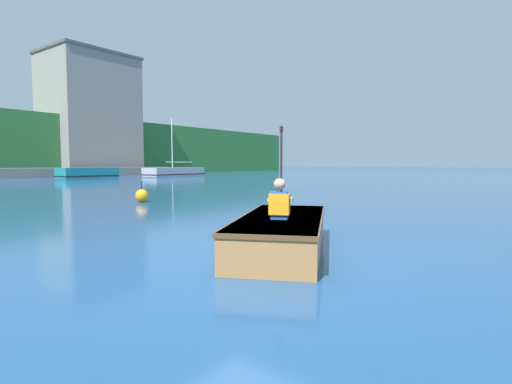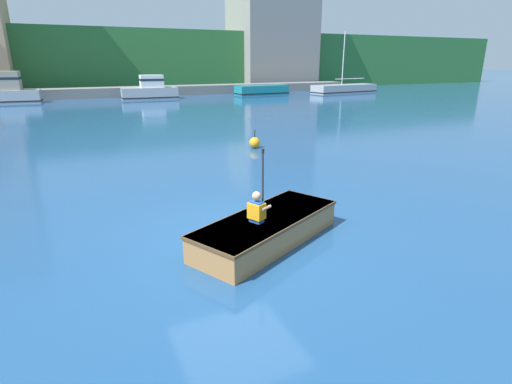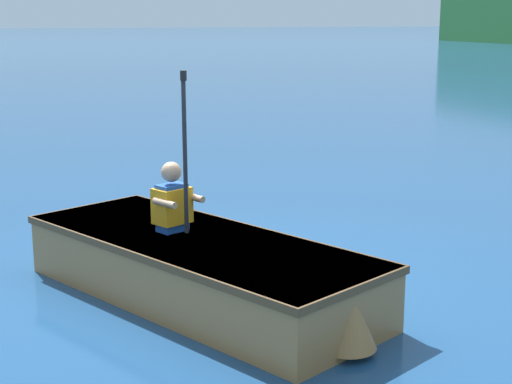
% 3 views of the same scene
% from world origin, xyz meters
% --- Properties ---
extents(ground_plane, '(300.00, 300.00, 0.00)m').
position_xyz_m(ground_plane, '(0.00, 0.00, 0.00)').
color(ground_plane, navy).
extents(waterfront_tower_far, '(9.87, 8.13, 14.29)m').
position_xyz_m(waterfront_tower_far, '(22.18, 41.67, 7.15)').
color(waterfront_tower_far, gray).
rests_on(waterfront_tower_far, ground).
extents(moored_boat_dock_west_end, '(5.63, 2.16, 0.94)m').
position_xyz_m(moored_boat_dock_west_end, '(15.90, 31.58, 0.44)').
color(moored_boat_dock_west_end, '#197A84').
rests_on(moored_boat_dock_west_end, ground).
extents(moored_boat_dock_east_end, '(7.81, 2.94, 6.25)m').
position_xyz_m(moored_boat_dock_east_end, '(25.11, 29.95, 0.42)').
color(moored_boat_dock_east_end, '#9EA3A8').
rests_on(moored_boat_dock_east_end, ground).
extents(rowboat_foreground, '(3.47, 2.55, 0.52)m').
position_xyz_m(rowboat_foreground, '(0.59, -0.28, 0.29)').
color(rowboat_foreground, '#A3703D').
rests_on(rowboat_foreground, ground).
extents(person_paddler, '(0.43, 0.43, 1.35)m').
position_xyz_m(person_paddler, '(0.26, -0.44, 0.79)').
color(person_paddler, '#1E4CA5').
rests_on(person_paddler, rowboat_foreground).
extents(channel_buoy, '(0.44, 0.44, 0.72)m').
position_xyz_m(channel_buoy, '(4.02, 7.76, 0.22)').
color(channel_buoy, orange).
rests_on(channel_buoy, ground).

